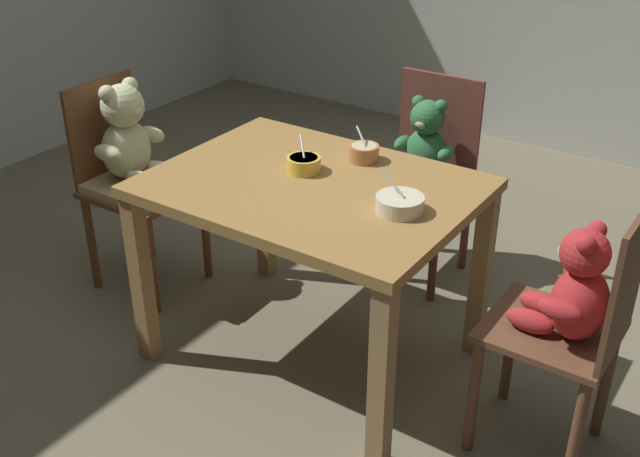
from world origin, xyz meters
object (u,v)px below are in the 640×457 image
(teddy_chair_far_center, at_px, (424,157))
(porridge_bowl_terracotta_far_center, at_px, (364,152))
(teddy_chair_near_right, at_px, (573,307))
(dining_table, at_px, (312,209))
(porridge_bowl_yellow_center, at_px, (304,164))
(porridge_bowl_cream_near_right, at_px, (400,204))
(teddy_chair_near_left, at_px, (131,157))

(teddy_chair_far_center, bearing_deg, porridge_bowl_terracotta_far_center, 0.79)
(porridge_bowl_terracotta_far_center, bearing_deg, teddy_chair_near_right, -15.77)
(dining_table, xyz_separation_m, porridge_bowl_yellow_center, (-0.08, 0.06, 0.13))
(dining_table, xyz_separation_m, porridge_bowl_cream_near_right, (0.36, -0.02, 0.13))
(teddy_chair_far_center, xyz_separation_m, teddy_chair_near_left, (-0.96, -0.77, 0.04))
(dining_table, distance_m, teddy_chair_near_right, 0.93)
(teddy_chair_far_center, height_order, porridge_bowl_yellow_center, teddy_chair_far_center)
(teddy_chair_near_right, relative_size, porridge_bowl_terracotta_far_center, 7.86)
(teddy_chair_far_center, bearing_deg, teddy_chair_near_right, 48.29)
(teddy_chair_near_left, relative_size, porridge_bowl_yellow_center, 7.46)
(dining_table, bearing_deg, teddy_chair_near_right, 0.81)
(teddy_chair_far_center, distance_m, porridge_bowl_yellow_center, 0.77)
(teddy_chair_near_left, distance_m, porridge_bowl_terracotta_far_center, 1.02)
(teddy_chair_near_left, height_order, porridge_bowl_yellow_center, teddy_chair_near_left)
(teddy_chair_far_center, bearing_deg, dining_table, -3.21)
(porridge_bowl_cream_near_right, height_order, porridge_bowl_yellow_center, porridge_bowl_cream_near_right)
(teddy_chair_near_right, distance_m, teddy_chair_near_left, 1.86)
(porridge_bowl_yellow_center, bearing_deg, dining_table, -38.56)
(teddy_chair_near_left, bearing_deg, teddy_chair_near_right, -1.19)
(porridge_bowl_cream_near_right, height_order, porridge_bowl_terracotta_far_center, porridge_bowl_cream_near_right)
(porridge_bowl_cream_near_right, bearing_deg, dining_table, 176.21)
(teddy_chair_near_right, height_order, porridge_bowl_terracotta_far_center, teddy_chair_near_right)
(dining_table, xyz_separation_m, porridge_bowl_terracotta_far_center, (0.05, 0.26, 0.13))
(porridge_bowl_cream_near_right, bearing_deg, teddy_chair_near_left, 177.91)
(dining_table, distance_m, porridge_bowl_terracotta_far_center, 0.30)
(teddy_chair_near_left, bearing_deg, dining_table, -2.31)
(porridge_bowl_cream_near_right, distance_m, porridge_bowl_terracotta_far_center, 0.42)
(teddy_chair_near_right, relative_size, porridge_bowl_cream_near_right, 5.46)
(teddy_chair_near_right, distance_m, porridge_bowl_terracotta_far_center, 0.94)
(teddy_chair_near_left, distance_m, porridge_bowl_yellow_center, 0.86)
(porridge_bowl_yellow_center, bearing_deg, teddy_chair_far_center, 81.10)
(dining_table, relative_size, porridge_bowl_yellow_center, 8.99)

